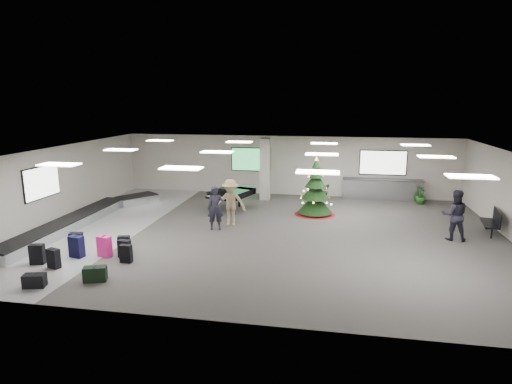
% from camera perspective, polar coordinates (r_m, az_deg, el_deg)
% --- Properties ---
extents(ground, '(18.00, 18.00, 0.00)m').
position_cam_1_polar(ground, '(16.88, 1.59, -5.43)').
color(ground, '#383633').
rests_on(ground, ground).
extents(room_envelope, '(18.02, 14.02, 3.21)m').
position_cam_1_polar(room_envelope, '(17.04, 0.70, 2.81)').
color(room_envelope, '#B7B0A7').
rests_on(room_envelope, ground).
extents(baggage_carousel, '(2.28, 9.71, 0.43)m').
position_cam_1_polar(baggage_carousel, '(19.47, -21.95, -3.27)').
color(baggage_carousel, silver).
rests_on(baggage_carousel, ground).
extents(service_counter, '(4.05, 0.65, 1.08)m').
position_cam_1_polar(service_counter, '(23.17, 16.45, 0.35)').
color(service_counter, silver).
rests_on(service_counter, ground).
extents(suitcase_0, '(0.45, 0.33, 0.64)m').
position_cam_1_polar(suitcase_0, '(14.77, -25.37, -8.01)').
color(suitcase_0, black).
rests_on(suitcase_0, ground).
extents(suitcase_1, '(0.39, 0.22, 0.61)m').
position_cam_1_polar(suitcase_1, '(14.43, -16.95, -7.87)').
color(suitcase_1, black).
rests_on(suitcase_1, ground).
extents(pink_suitcase, '(0.49, 0.35, 0.72)m').
position_cam_1_polar(pink_suitcase, '(15.16, -19.56, -6.85)').
color(pink_suitcase, '#FF218F').
rests_on(pink_suitcase, ground).
extents(suitcase_3, '(0.43, 0.30, 0.60)m').
position_cam_1_polar(suitcase_3, '(15.35, -17.18, -6.67)').
color(suitcase_3, black).
rests_on(suitcase_3, ground).
extents(navy_suitcase, '(0.51, 0.37, 0.74)m').
position_cam_1_polar(navy_suitcase, '(15.43, -22.81, -6.73)').
color(navy_suitcase, black).
rests_on(navy_suitcase, ground).
extents(suitcase_5, '(0.48, 0.33, 0.67)m').
position_cam_1_polar(suitcase_5, '(15.33, -27.14, -7.40)').
color(suitcase_5, black).
rests_on(suitcase_5, ground).
extents(green_duffel, '(0.71, 0.50, 0.45)m').
position_cam_1_polar(green_duffel, '(13.35, -20.66, -10.17)').
color(green_duffel, black).
rests_on(green_duffel, ground).
extents(suitcase_7, '(0.43, 0.25, 0.61)m').
position_cam_1_polar(suitcase_7, '(14.90, -17.13, -7.24)').
color(suitcase_7, black).
rests_on(suitcase_7, ground).
extents(suitcase_8, '(0.47, 0.32, 0.65)m').
position_cam_1_polar(suitcase_8, '(16.13, -22.84, -6.10)').
color(suitcase_8, black).
rests_on(suitcase_8, ground).
extents(black_duffel, '(0.65, 0.46, 0.40)m').
position_cam_1_polar(black_duffel, '(13.62, -27.43, -10.45)').
color(black_duffel, black).
rests_on(black_duffel, ground).
extents(christmas_tree, '(1.86, 1.86, 2.65)m').
position_cam_1_polar(christmas_tree, '(19.47, 7.92, -0.38)').
color(christmas_tree, maroon).
rests_on(christmas_tree, ground).
extents(grand_piano, '(2.06, 2.36, 1.13)m').
position_cam_1_polar(grand_piano, '(20.08, -3.41, -0.19)').
color(grand_piano, black).
rests_on(grand_piano, ground).
extents(bench, '(0.76, 1.58, 0.96)m').
position_cam_1_polar(bench, '(18.93, 29.04, -3.34)').
color(bench, black).
rests_on(bench, ground).
extents(traveler_a, '(0.74, 0.61, 1.76)m').
position_cam_1_polar(traveler_a, '(17.11, -5.42, -2.18)').
color(traveler_a, black).
rests_on(traveler_a, ground).
extents(traveler_b, '(1.29, 0.79, 1.94)m').
position_cam_1_polar(traveler_b, '(17.63, -3.41, -1.40)').
color(traveler_b, '#96815C').
rests_on(traveler_b, ground).
extents(traveler_bench, '(0.97, 0.78, 1.91)m').
position_cam_1_polar(traveler_bench, '(17.39, 24.97, -2.81)').
color(traveler_bench, black).
rests_on(traveler_bench, ground).
extents(potted_plant_left, '(0.51, 0.46, 0.77)m').
position_cam_1_polar(potted_plant_left, '(22.91, 9.26, 0.15)').
color(potted_plant_left, '#1A3E13').
rests_on(potted_plant_left, ground).
extents(potted_plant_right, '(0.68, 0.68, 0.90)m').
position_cam_1_polar(potted_plant_right, '(22.83, 21.13, -0.40)').
color(potted_plant_right, '#1A3E13').
rests_on(potted_plant_right, ground).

